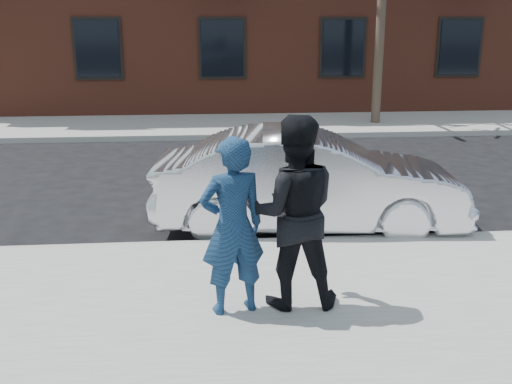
{
  "coord_description": "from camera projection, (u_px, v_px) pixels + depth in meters",
  "views": [
    {
      "loc": [
        -0.49,
        -6.11,
        3.05
      ],
      "look_at": [
        0.07,
        0.4,
        1.16
      ],
      "focal_mm": 42.0,
      "sensor_mm": 36.0,
      "label": 1
    }
  ],
  "objects": [
    {
      "name": "ground",
      "position": [
        253.0,
        301.0,
        6.74
      ],
      "size": [
        100.0,
        100.0,
        0.0
      ],
      "primitive_type": "plane",
      "color": "black",
      "rests_on": "ground"
    },
    {
      "name": "near_sidewalk",
      "position": [
        255.0,
        305.0,
        6.48
      ],
      "size": [
        50.0,
        3.5,
        0.15
      ],
      "primitive_type": "cube",
      "color": "gray",
      "rests_on": "ground"
    },
    {
      "name": "near_curb",
      "position": [
        244.0,
        245.0,
        8.2
      ],
      "size": [
        50.0,
        0.1,
        0.15
      ],
      "primitive_type": "cube",
      "color": "#999691",
      "rests_on": "ground"
    },
    {
      "name": "far_sidewalk",
      "position": [
        222.0,
        126.0,
        17.49
      ],
      "size": [
        50.0,
        3.5,
        0.15
      ],
      "primitive_type": "cube",
      "color": "gray",
      "rests_on": "ground"
    },
    {
      "name": "far_curb",
      "position": [
        224.0,
        137.0,
        15.76
      ],
      "size": [
        50.0,
        0.1,
        0.15
      ],
      "primitive_type": "cube",
      "color": "#999691",
      "rests_on": "ground"
    },
    {
      "name": "silver_sedan",
      "position": [
        309.0,
        181.0,
        8.86
      ],
      "size": [
        4.68,
        2.0,
        1.5
      ],
      "primitive_type": "imported",
      "rotation": [
        0.0,
        0.0,
        1.48
      ],
      "color": "silver",
      "rests_on": "ground"
    },
    {
      "name": "man_hoodie",
      "position": [
        232.0,
        226.0,
        5.95
      ],
      "size": [
        0.76,
        0.6,
        1.83
      ],
      "rotation": [
        0.0,
        0.0,
        3.41
      ],
      "color": "navy",
      "rests_on": "near_sidewalk"
    },
    {
      "name": "man_peacoat",
      "position": [
        293.0,
        212.0,
        6.1
      ],
      "size": [
        0.99,
        0.78,
        2.01
      ],
      "rotation": [
        0.0,
        0.0,
        3.12
      ],
      "color": "black",
      "rests_on": "near_sidewalk"
    }
  ]
}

